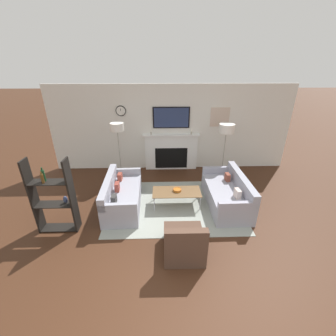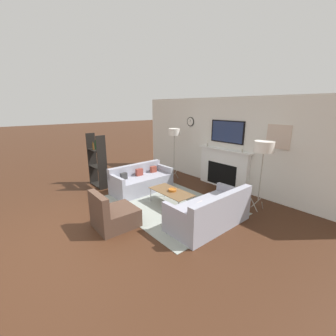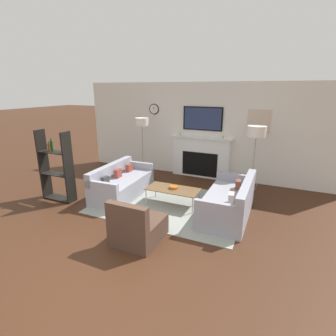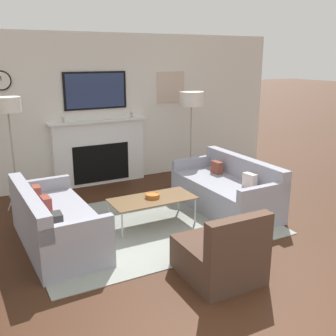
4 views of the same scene
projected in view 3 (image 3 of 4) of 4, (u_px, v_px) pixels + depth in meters
name	position (u px, v px, depth m)	size (l,w,h in m)	color
ground_plane	(97.00, 275.00, 3.70)	(60.00, 60.00, 0.00)	#3E2314
fireplace_wall	(202.00, 136.00, 7.55)	(7.59, 0.28, 2.70)	silver
area_rug	(171.00, 204.00, 5.94)	(3.24, 2.37, 0.01)	gray
couch_left	(122.00, 184.00, 6.38)	(0.88, 1.81, 0.76)	#999AA8
couch_right	(229.00, 203.00, 5.34)	(0.89, 1.84, 0.79)	#999AA8
armchair	(137.00, 228.00, 4.46)	(0.74, 0.84, 0.80)	#4E362A
coffee_table	(173.00, 190.00, 5.83)	(1.19, 0.56, 0.39)	brown
decorative_bowl	(174.00, 187.00, 5.83)	(0.21, 0.21, 0.06)	#B4611A
floor_lamp_left	(142.00, 123.00, 7.40)	(0.38, 0.38, 1.74)	#9E998E
floor_lamp_right	(257.00, 132.00, 6.19)	(0.44, 0.44, 1.69)	#9E998E
shelf_unit	(56.00, 168.00, 6.00)	(0.81, 0.28, 1.63)	black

